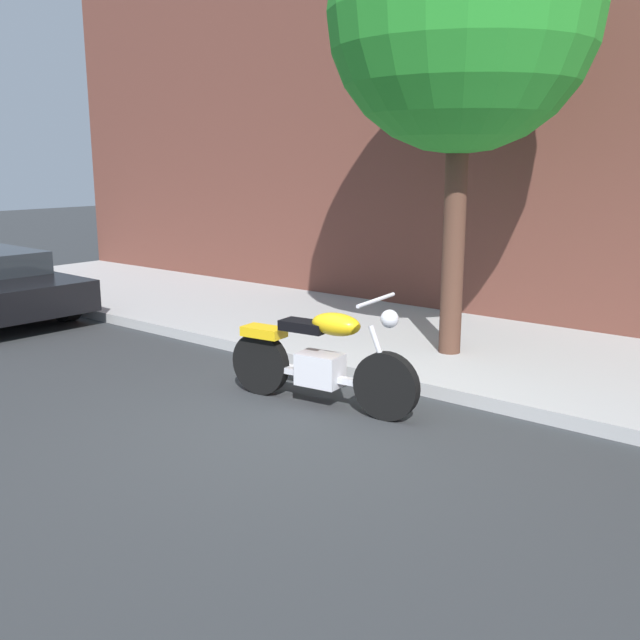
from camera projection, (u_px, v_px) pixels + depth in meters
name	position (u px, v px, depth m)	size (l,w,h in m)	color
ground_plane	(293.00, 426.00, 6.56)	(60.00, 60.00, 0.00)	#303335
sidewalk	(459.00, 349.00, 8.96)	(20.28, 3.40, 0.14)	#ADADAD
building_facade	(540.00, 57.00, 9.64)	(20.28, 0.50, 7.50)	brown
motorcycle	(320.00, 360.00, 7.01)	(2.10, 0.70, 1.15)	black
street_tree	(463.00, 16.00, 7.74)	(2.98, 2.98, 5.42)	#513327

